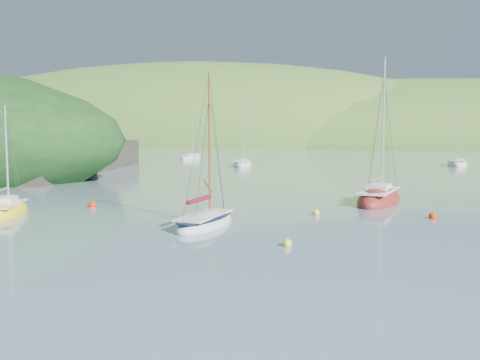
% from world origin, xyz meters
% --- Properties ---
extents(ground, '(700.00, 700.00, 0.00)m').
position_xyz_m(ground, '(0.00, 0.00, 0.00)').
color(ground, slate).
rests_on(ground, ground).
extents(shoreline_hills, '(690.00, 135.00, 56.00)m').
position_xyz_m(shoreline_hills, '(-9.66, 172.42, 0.00)').
color(shoreline_hills, '#46752C').
rests_on(shoreline_hills, ground).
extents(daysailer_white, '(2.73, 5.86, 8.69)m').
position_xyz_m(daysailer_white, '(-1.42, 3.83, 0.20)').
color(daysailer_white, silver).
rests_on(daysailer_white, ground).
extents(sloop_red, '(4.06, 7.83, 11.03)m').
position_xyz_m(sloop_red, '(7.73, 15.40, 0.21)').
color(sloop_red, maroon).
rests_on(sloop_red, ground).
extents(sailboat_yellow, '(3.90, 5.83, 7.19)m').
position_xyz_m(sailboat_yellow, '(-14.36, 4.82, 0.17)').
color(sailboat_yellow, yellow).
rests_on(sailboat_yellow, ground).
extents(distant_sloop_a, '(3.82, 7.58, 10.33)m').
position_xyz_m(distant_sloop_a, '(-10.19, 49.36, 0.18)').
color(distant_sloop_a, silver).
rests_on(distant_sloop_a, ground).
extents(distant_sloop_b, '(3.53, 7.67, 10.55)m').
position_xyz_m(distant_sloop_b, '(19.18, 57.80, 0.18)').
color(distant_sloop_b, silver).
rests_on(distant_sloop_b, ground).
extents(distant_sloop_c, '(2.95, 6.90, 9.59)m').
position_xyz_m(distant_sloop_c, '(-23.05, 64.94, 0.17)').
color(distant_sloop_c, silver).
rests_on(distant_sloop_c, ground).
extents(mooring_buoys, '(21.88, 9.72, 0.50)m').
position_xyz_m(mooring_buoys, '(0.15, 6.55, 0.12)').
color(mooring_buoys, '#F2F332').
rests_on(mooring_buoys, ground).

